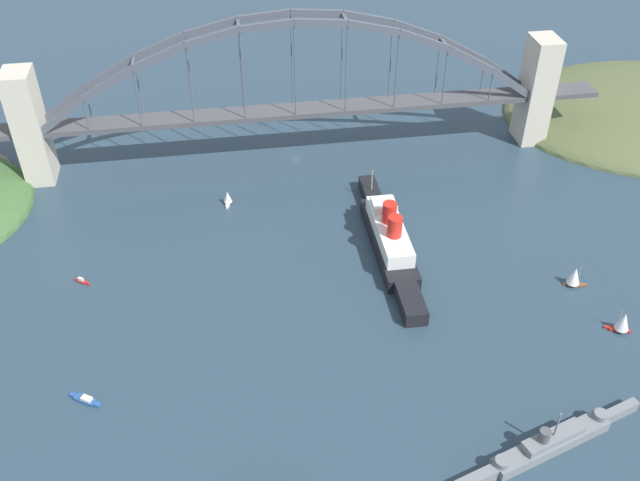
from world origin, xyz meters
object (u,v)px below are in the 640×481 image
object	(u,v)px
ocean_liner	(389,237)
small_boat_1	(228,198)
small_boat_0	(575,276)
small_boat_4	(623,322)
seaplane_taxiing_near_bridge	(263,116)
naval_cruiser	(550,443)
small_boat_2	(82,281)
small_boat_3	(86,400)
harbor_arch_bridge	(294,104)

from	to	relation	value
ocean_liner	small_boat_1	distance (m)	77.99
ocean_liner	small_boat_1	bearing A→B (deg)	-33.72
small_boat_0	small_boat_4	distance (m)	27.25
ocean_liner	seaplane_taxiing_near_bridge	bearing A→B (deg)	-71.02
seaplane_taxiing_near_bridge	ocean_liner	bearing A→B (deg)	108.98
naval_cruiser	small_boat_1	bearing A→B (deg)	-58.49
naval_cruiser	small_boat_1	size ratio (longest dim) A/B	9.17
ocean_liner	small_boat_0	world-z (taller)	ocean_liner
small_boat_0	small_boat_1	xyz separation A→B (m)	(131.11, -77.12, -1.11)
naval_cruiser	small_boat_2	xyz separation A→B (m)	(150.72, -102.30, -2.06)
small_boat_3	small_boat_4	world-z (taller)	small_boat_4
small_boat_0	small_boat_3	xyz separation A→B (m)	(183.45, 29.56, -3.83)
harbor_arch_bridge	small_boat_4	size ratio (longest dim) A/B	31.21
harbor_arch_bridge	small_boat_3	xyz separation A→B (m)	(88.02, 142.66, -28.63)
small_boat_4	small_boat_0	bearing A→B (deg)	-76.53
ocean_liner	seaplane_taxiing_near_bridge	distance (m)	128.70
naval_cruiser	small_boat_4	xyz separation A→B (m)	(-46.79, -44.26, 1.70)
ocean_liner	small_boat_2	size ratio (longest dim) A/B	14.75
small_boat_1	small_boat_2	world-z (taller)	small_boat_1
small_boat_2	naval_cruiser	bearing A→B (deg)	145.83
small_boat_0	harbor_arch_bridge	bearing A→B (deg)	-49.84
harbor_arch_bridge	small_boat_0	world-z (taller)	harbor_arch_bridge
harbor_arch_bridge	small_boat_2	distance (m)	128.98
small_boat_2	small_boat_3	distance (m)	61.58
ocean_liner	small_boat_4	bearing A→B (deg)	140.27
naval_cruiser	small_boat_1	world-z (taller)	naval_cruiser
small_boat_4	small_boat_2	bearing A→B (deg)	-16.37
seaplane_taxiing_near_bridge	small_boat_3	world-z (taller)	seaplane_taxiing_near_bridge
seaplane_taxiing_near_bridge	small_boat_2	world-z (taller)	seaplane_taxiing_near_bridge
ocean_liner	small_boat_3	distance (m)	133.34
small_boat_4	small_boat_1	bearing A→B (deg)	-37.01
seaplane_taxiing_near_bridge	small_boat_2	size ratio (longest dim) A/B	1.44
ocean_liner	naval_cruiser	bearing A→B (deg)	103.87
naval_cruiser	small_boat_2	world-z (taller)	naval_cruiser
ocean_liner	small_boat_2	bearing A→B (deg)	1.06
seaplane_taxiing_near_bridge	small_boat_1	size ratio (longest dim) A/B	1.26
ocean_liner	small_boat_0	bearing A→B (deg)	152.94
small_boat_0	small_boat_4	world-z (taller)	small_boat_0
ocean_liner	seaplane_taxiing_near_bridge	size ratio (longest dim) A/B	10.24
naval_cruiser	small_boat_3	bearing A→B (deg)	-16.07
ocean_liner	small_boat_3	xyz separation A→B (m)	(117.18, 63.41, -5.20)
seaplane_taxiing_near_bridge	small_boat_0	bearing A→B (deg)	124.81
small_boat_1	small_boat_2	xyz separation A→B (m)	(60.06, 45.59, -2.70)
harbor_arch_bridge	small_boat_0	bearing A→B (deg)	130.16
small_boat_1	small_boat_4	size ratio (longest dim) A/B	0.76
seaplane_taxiing_near_bridge	small_boat_4	distance (m)	215.01
small_boat_1	small_boat_2	size ratio (longest dim) A/B	1.15
naval_cruiser	small_boat_2	bearing A→B (deg)	-34.17
seaplane_taxiing_near_bridge	small_boat_0	distance (m)	189.40
small_boat_1	small_boat_3	size ratio (longest dim) A/B	0.67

